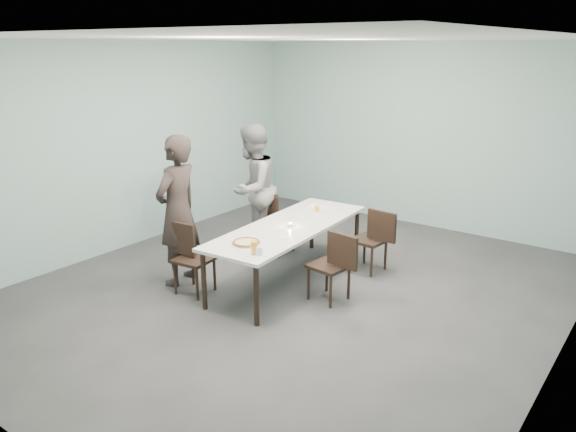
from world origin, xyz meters
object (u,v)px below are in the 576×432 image
Objects in this scene: chair_far_right at (374,236)px; tealight at (290,225)px; diner_near at (178,211)px; beer_glass at (254,248)px; side_plate at (282,237)px; chair_near_right at (334,262)px; amber_tumbler at (317,209)px; pizza at (246,243)px; table at (289,230)px; water_tumbler at (259,251)px; chair_far_left at (272,218)px; chair_near_left at (189,253)px; diner_far at (252,189)px.

tealight is at bearing 58.55° from chair_far_right.
diner_near is 12.71× the size of beer_glass.
chair_near_right is at bearing 22.57° from side_plate.
side_plate is 1.18m from amber_tumbler.
table is at bearing 91.40° from pizza.
pizza is 3.78× the size of water_tumbler.
chair_near_right is at bearing 62.23° from water_tumbler.
diner_near reaches higher than table.
water_tumbler is (1.20, -1.78, 0.29)m from chair_far_left.
diner_far reaches higher than chair_near_left.
pizza is (-0.72, -1.76, 0.27)m from chair_far_right.
diner_far is (-1.13, 0.64, 0.24)m from table.
beer_glass is 0.06m from water_tumbler.
side_plate is (1.01, 0.56, 0.25)m from chair_near_left.
chair_far_right is 2.03m from beer_glass.
diner_far is 33.25× the size of tealight.
amber_tumbler is (0.74, 1.71, 0.29)m from chair_near_left.
amber_tumbler reaches higher than pizza.
beer_glass is 1.06m from tealight.
amber_tumbler is at bearing 82.23° from diner_far.
amber_tumbler is at bearing 60.35° from chair_near_left.
chair_near_right is at bearing 40.59° from pizza.
water_tumbler is at bearing -8.67° from chair_near_left.
water_tumbler reaches higher than side_plate.
pizza is (1.15, -1.49, -0.16)m from diner_far.
chair_far_right is 1.46m from side_plate.
diner_far is (-0.03, 1.49, -0.02)m from diner_near.
chair_far_left is 2.56× the size of pizza.
beer_glass is (-0.43, -1.96, 0.32)m from chair_far_right.
diner_far reaches higher than table.
diner_far is 1.72m from side_plate.
tealight is (0.02, 0.82, 0.00)m from pizza.
chair_far_right is at bearing 53.48° from tealight.
diner_far is 2.23m from water_tumbler.
chair_far_right is at bearing 51.13° from table.
pizza is at bearing 72.98° from chair_far_right.
chair_near_left is at bearing -151.07° from side_plate.
side_plate is 3.21× the size of tealight.
table is 1.10m from beer_glass.
chair_near_right reaches higher than tealight.
chair_far_left reaches higher than amber_tumbler.
table is 1.09m from water_tumbler.
diner_near reaches higher than beer_glass.
amber_tumbler is at bearing 103.49° from side_plate.
amber_tumbler reaches higher than tealight.
beer_glass is at bearing -56.84° from chair_far_left.
chair_far_left is at bearing 118.41° from pizza.
chair_far_left is at bearing 138.79° from tealight.
tealight is at bearing 107.22° from water_tumbler.
side_plate is at bearing 22.60° from chair_near_left.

